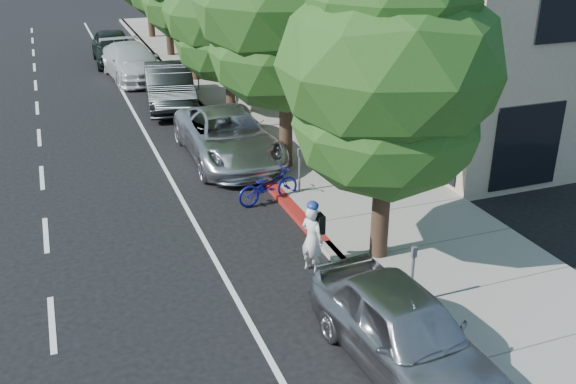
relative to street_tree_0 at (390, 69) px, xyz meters
name	(u,v)px	position (x,y,z in m)	size (l,w,h in m)	color
ground	(308,229)	(-0.90, 2.00, -4.41)	(120.00, 120.00, 0.00)	black
sidewalk	(283,126)	(1.40, 10.00, -4.34)	(4.60, 56.00, 0.15)	gray
curb	(223,133)	(-0.90, 10.00, -4.34)	(0.30, 56.00, 0.15)	#9E998E
curb_red_segment	(294,211)	(-0.90, 3.00, -4.34)	(0.32, 4.00, 0.15)	maroon
street_tree_0	(390,69)	(0.00, 0.00, 0.00)	(4.71, 4.71, 7.25)	black
street_tree_1	(286,4)	(0.00, 6.00, 0.57)	(5.27, 5.27, 8.16)	black
street_tree_2	(228,12)	(0.00, 12.00, -0.43)	(4.84, 4.84, 6.71)	black
cyclist	(312,239)	(-1.60, 0.10, -3.63)	(0.57, 0.38, 1.57)	silver
bicycle	(268,186)	(-1.30, 3.92, -3.93)	(0.64, 1.84, 0.97)	navy
silver_suv	(228,136)	(-1.40, 7.50, -3.63)	(2.60, 5.65, 1.57)	silver
dark_sedan	(169,86)	(-1.96, 14.25, -3.56)	(1.81, 5.19, 1.71)	black
white_pickup	(132,62)	(-2.67, 19.71, -3.61)	(2.25, 5.53, 1.61)	silver
dark_suv_far	(113,47)	(-3.10, 23.50, -3.56)	(2.02, 5.03, 1.71)	black
near_car_a	(404,331)	(-1.40, -3.50, -3.67)	(1.77, 4.40, 1.50)	#A0A0A4
pedestrian	(255,73)	(1.78, 14.45, -3.37)	(0.87, 0.68, 1.79)	black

